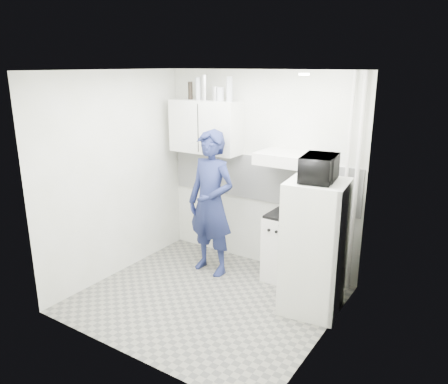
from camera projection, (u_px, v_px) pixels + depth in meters
The scene contains 23 objects.
floor at pixel (207, 299), 5.14m from camera, with size 2.80×2.80×0.00m, color slate.
ceiling at pixel (204, 70), 4.41m from camera, with size 2.80×2.80×0.00m, color white.
wall_back at pixel (260, 171), 5.78m from camera, with size 2.80×2.80×0.00m, color silver.
wall_left at pixel (115, 176), 5.51m from camera, with size 2.60×2.60×0.00m, color silver.
wall_right at pixel (329, 217), 4.04m from camera, with size 2.60×2.60×0.00m, color silver.
person at pixel (211, 203), 5.60m from camera, with size 0.69×0.45×1.89m, color #192049.
stove at pixel (289, 248), 5.53m from camera, with size 0.53×0.53×0.85m, color silver.
fridge at pixel (314, 247), 4.74m from camera, with size 0.62×0.62×1.49m, color silver.
stove_top at pixel (290, 215), 5.40m from camera, with size 0.51×0.51×0.03m, color black.
saucepan at pixel (292, 210), 5.42m from camera, with size 0.16×0.16×0.09m, color silver.
microwave at pixel (319, 168), 4.49m from camera, with size 0.33×0.49×0.27m, color black.
bottle_b at pixel (190, 91), 5.88m from camera, with size 0.06×0.06×0.23m, color black.
bottle_c at pixel (198, 89), 5.80m from camera, with size 0.07×0.07×0.29m, color #B2B7BC.
bottle_d at pixel (204, 88), 5.74m from camera, with size 0.07×0.07×0.33m, color silver.
canister_a at pixel (215, 94), 5.67m from camera, with size 0.07×0.07×0.18m, color silver.
canister_b at pixel (220, 94), 5.63m from camera, with size 0.09×0.09×0.18m, color #B2B7BC.
bottle_e at pixel (230, 89), 5.54m from camera, with size 0.08×0.08×0.31m, color #B2B7BC.
upper_cabinet at pixel (206, 127), 5.88m from camera, with size 1.00×0.35×0.70m, color silver.
range_hood at pixel (284, 158), 5.27m from camera, with size 0.60×0.50×0.14m, color silver.
backsplash at pixel (259, 178), 5.80m from camera, with size 2.74×0.03×0.60m, color white.
pipe_a at pixel (356, 187), 5.04m from camera, with size 0.05×0.05×2.60m, color silver.
pipe_b at pixel (346, 185), 5.10m from camera, with size 0.04×0.04×2.60m, color silver.
ceiling_spot_fixture at pixel (304, 74), 4.05m from camera, with size 0.10×0.10×0.02m, color white.
Camera 1 is at (2.66, -3.73, 2.66)m, focal length 35.00 mm.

